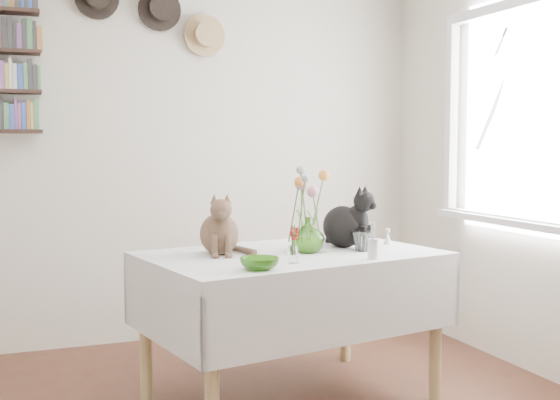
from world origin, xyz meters
name	(u,v)px	position (x,y,z in m)	size (l,w,h in m)	color
room	(245,164)	(0.00, 0.00, 1.25)	(4.08, 4.58, 2.58)	brown
window	(529,131)	(1.97, 0.80, 1.40)	(0.12, 1.52, 1.32)	white
dining_table	(291,289)	(0.53, 0.85, 0.58)	(1.59, 1.18, 0.77)	white
tabby_cat	(219,223)	(0.17, 0.93, 0.93)	(0.21, 0.27, 0.31)	brown
black_cat	(343,215)	(0.86, 0.94, 0.94)	(0.23, 0.29, 0.34)	black
flower_vase	(308,235)	(0.61, 0.82, 0.86)	(0.17, 0.17, 0.18)	#7CC04B
green_bowl	(260,264)	(0.21, 0.44, 0.80)	(0.17, 0.17, 0.05)	#7CC04B
drinking_glass	(362,241)	(0.89, 0.77, 0.82)	(0.11, 0.11, 0.10)	white
candlestick	(373,247)	(0.81, 0.52, 0.83)	(0.05, 0.05, 0.18)	white
berry_jar	(293,244)	(0.42, 0.56, 0.86)	(0.05, 0.05, 0.20)	white
porcelain_figurine	(388,237)	(1.14, 0.94, 0.81)	(0.05, 0.05, 0.09)	white
flower_bouquet	(306,185)	(0.60, 0.83, 1.11)	(0.17, 0.12, 0.39)	#4C7233
wall_hats	(155,14)	(0.12, 2.19, 2.17)	(0.98, 0.09, 0.48)	black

